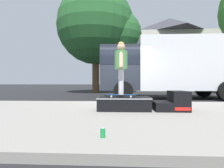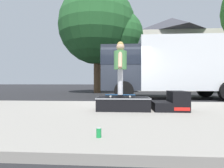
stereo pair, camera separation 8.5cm
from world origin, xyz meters
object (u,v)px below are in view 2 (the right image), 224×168
(kicker_ramp, at_px, (173,103))
(skateboard, at_px, (120,95))
(soda_can, at_px, (99,133))
(box_truck, at_px, (169,66))
(skater_kid, at_px, (120,63))
(street_tree_neighbour, at_px, (102,28))
(skate_box, at_px, (123,103))

(kicker_ramp, height_order, skateboard, kicker_ramp)
(soda_can, xyz_separation_m, box_truck, (2.65, 7.16, 1.52))
(skater_kid, bearing_deg, street_tree_neighbour, 100.02)
(skateboard, distance_m, soda_can, 2.39)
(skateboard, relative_size, box_truck, 0.11)
(skateboard, bearing_deg, box_truck, 63.28)
(skater_kid, distance_m, street_tree_neighbour, 10.36)
(skate_box, relative_size, skater_kid, 0.98)
(skate_box, distance_m, kicker_ramp, 1.26)
(skate_box, height_order, box_truck, box_truck)
(skateboard, xyz_separation_m, soda_can, (-0.23, -2.36, -0.33))
(kicker_ramp, height_order, skater_kid, skater_kid)
(skateboard, xyz_separation_m, box_truck, (2.42, 4.81, 1.19))
(kicker_ramp, distance_m, soda_can, 2.81)
(skater_kid, bearing_deg, skateboard, 89.55)
(box_truck, height_order, street_tree_neighbour, street_tree_neighbour)
(skateboard, distance_m, street_tree_neighbour, 10.69)
(kicker_ramp, bearing_deg, skateboard, 178.64)
(skateboard, relative_size, street_tree_neighbour, 0.09)
(skate_box, distance_m, street_tree_neighbour, 10.82)
(skate_box, xyz_separation_m, soda_can, (-0.31, -2.32, -0.12))
(skateboard, bearing_deg, kicker_ramp, -1.36)
(skate_box, xyz_separation_m, skateboard, (-0.07, 0.03, 0.21))
(skateboard, bearing_deg, skate_box, -23.42)
(kicker_ramp, xyz_separation_m, box_truck, (1.09, 4.84, 1.37))
(skate_box, relative_size, kicker_ramp, 1.62)
(skate_box, xyz_separation_m, street_tree_neighbour, (-1.75, 9.52, 4.85))
(skater_kid, height_order, box_truck, box_truck)
(soda_can, bearing_deg, skateboard, 84.33)
(box_truck, bearing_deg, skateboard, -116.72)
(skateboard, distance_m, skater_kid, 0.82)
(box_truck, xyz_separation_m, street_tree_neighbour, (-4.09, 4.68, 3.45))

